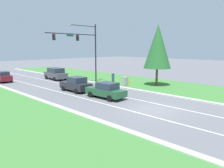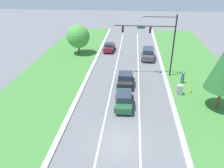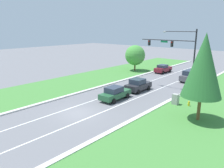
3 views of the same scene
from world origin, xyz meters
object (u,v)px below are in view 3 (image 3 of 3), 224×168
object	(u,v)px
burgundy_sedan	(163,69)
fire_hydrant	(189,104)
utility_cabinet	(175,99)
oak_near_left_tree	(135,55)
graphite_suv	(191,76)
conifer_near_right_tree	(203,66)
charcoal_sedan	(138,85)
traffic_signal_mast	(178,51)
forest_sedan	(115,93)
pedestrian	(195,93)

from	to	relation	value
burgundy_sedan	fire_hydrant	distance (m)	20.07
utility_cabinet	burgundy_sedan	bearing A→B (deg)	122.65
utility_cabinet	oak_near_left_tree	size ratio (longest dim) A/B	0.25
graphite_suv	conifer_near_right_tree	world-z (taller)	conifer_near_right_tree
charcoal_sedan	traffic_signal_mast	bearing A→B (deg)	41.45
traffic_signal_mast	burgundy_sedan	bearing A→B (deg)	126.24
traffic_signal_mast	utility_cabinet	world-z (taller)	traffic_signal_mast
graphite_suv	conifer_near_right_tree	size ratio (longest dim) A/B	0.57
fire_hydrant	oak_near_left_tree	world-z (taller)	oak_near_left_tree
burgundy_sedan	graphite_suv	bearing A→B (deg)	-24.90
fire_hydrant	conifer_near_right_tree	size ratio (longest dim) A/B	0.08
fire_hydrant	conifer_near_right_tree	bearing A→B (deg)	-54.80
conifer_near_right_tree	utility_cabinet	bearing A→B (deg)	143.81
traffic_signal_mast	graphite_suv	size ratio (longest dim) A/B	1.81
traffic_signal_mast	conifer_near_right_tree	xyz separation A→B (m)	(6.39, -8.45, -0.32)
fire_hydrant	oak_near_left_tree	bearing A→B (deg)	141.76
fire_hydrant	conifer_near_right_tree	xyz separation A→B (m)	(2.24, -3.17, 5.18)
burgundy_sedan	charcoal_sedan	size ratio (longest dim) A/B	1.01
charcoal_sedan	forest_sedan	bearing A→B (deg)	-89.09
forest_sedan	graphite_suv	bearing A→B (deg)	75.74
charcoal_sedan	conifer_near_right_tree	bearing A→B (deg)	-24.51
forest_sedan	utility_cabinet	world-z (taller)	forest_sedan
graphite_suv	charcoal_sedan	size ratio (longest dim) A/B	1.12
burgundy_sedan	conifer_near_right_tree	distance (m)	24.39
fire_hydrant	conifer_near_right_tree	distance (m)	6.47
fire_hydrant	graphite_suv	bearing A→B (deg)	111.05
forest_sedan	oak_near_left_tree	bearing A→B (deg)	115.95
burgundy_sedan	utility_cabinet	world-z (taller)	burgundy_sedan
forest_sedan	utility_cabinet	distance (m)	7.47
forest_sedan	pedestrian	world-z (taller)	forest_sedan
utility_cabinet	oak_near_left_tree	bearing A→B (deg)	138.36
graphite_suv	utility_cabinet	world-z (taller)	graphite_suv
traffic_signal_mast	forest_sedan	bearing A→B (deg)	-114.36
traffic_signal_mast	charcoal_sedan	xyz separation A→B (m)	(-4.13, -3.64, -4.96)
pedestrian	oak_near_left_tree	distance (m)	20.36
oak_near_left_tree	graphite_suv	bearing A→B (deg)	-6.53
forest_sedan	traffic_signal_mast	bearing A→B (deg)	63.59
fire_hydrant	utility_cabinet	bearing A→B (deg)	-162.65
oak_near_left_tree	conifer_near_right_tree	bearing A→B (deg)	-40.68
fire_hydrant	oak_near_left_tree	xyz separation A→B (m)	(-17.49, 13.79, 3.01)
utility_cabinet	fire_hydrant	xyz separation A→B (m)	(1.47, 0.46, -0.33)
utility_cabinet	oak_near_left_tree	world-z (taller)	oak_near_left_tree
conifer_near_right_tree	burgundy_sedan	bearing A→B (deg)	126.62
traffic_signal_mast	utility_cabinet	xyz separation A→B (m)	(2.68, -5.74, -5.17)
pedestrian	conifer_near_right_tree	xyz separation A→B (m)	(2.72, -6.04, 4.58)
forest_sedan	oak_near_left_tree	distance (m)	19.93
burgundy_sedan	pedestrian	size ratio (longest dim) A/B	2.61
charcoal_sedan	conifer_near_right_tree	xyz separation A→B (m)	(10.52, -4.82, 4.64)
graphite_suv	oak_near_left_tree	distance (m)	13.04
conifer_near_right_tree	oak_near_left_tree	distance (m)	26.11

